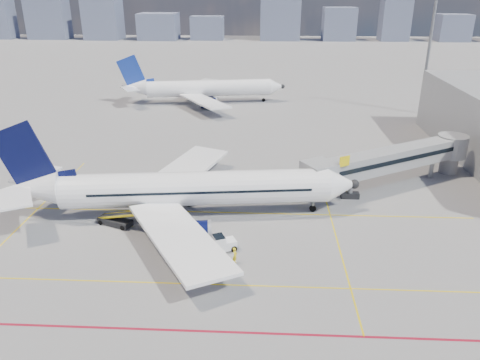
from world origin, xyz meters
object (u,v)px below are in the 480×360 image
at_px(second_aircraft, 202,89).
at_px(ramp_worker, 235,256).
at_px(main_aircraft, 181,189).
at_px(cargo_dolly, 186,252).
at_px(baggage_tug, 222,243).
at_px(belt_loader, 116,220).

xyz_separation_m(second_aircraft, ramp_worker, (11.12, -64.09, -2.37)).
xyz_separation_m(main_aircraft, second_aircraft, (-4.54, 54.43, 0.01)).
bearing_deg(cargo_dolly, baggage_tug, 50.75).
xyz_separation_m(baggage_tug, belt_loader, (-11.96, 4.69, -0.23)).
relative_size(baggage_tug, ramp_worker, 1.64).
xyz_separation_m(belt_loader, ramp_worker, (13.38, -6.99, 0.27)).
distance_m(second_aircraft, ramp_worker, 65.09).
xyz_separation_m(second_aircraft, baggage_tug, (9.71, -61.78, -2.41)).
bearing_deg(main_aircraft, baggage_tug, -61.68).
height_order(main_aircraft, belt_loader, main_aircraft).
bearing_deg(ramp_worker, baggage_tug, 44.48).
distance_m(main_aircraft, belt_loader, 7.76).
relative_size(second_aircraft, ramp_worker, 20.97).
distance_m(second_aircraft, cargo_dolly, 64.14).
bearing_deg(baggage_tug, main_aircraft, 101.36).
distance_m(belt_loader, ramp_worker, 15.10).
xyz_separation_m(main_aircraft, baggage_tug, (5.16, -7.36, -2.40)).
relative_size(second_aircraft, belt_loader, 6.48).
bearing_deg(cargo_dolly, second_aircraft, 114.65).
relative_size(main_aircraft, baggage_tug, 14.05).
relative_size(main_aircraft, belt_loader, 7.11).
relative_size(cargo_dolly, belt_loader, 0.63).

